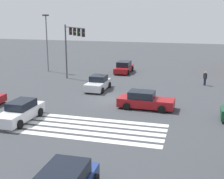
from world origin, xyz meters
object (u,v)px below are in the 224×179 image
(car_0, at_px, (124,67))
(car_1, at_px, (145,101))
(pedestrian, at_px, (205,78))
(street_light_pole_b, at_px, (47,38))
(traffic_signal_mast, at_px, (72,39))
(car_6, at_px, (98,83))
(car_5, at_px, (21,112))

(car_0, xyz_separation_m, car_1, (5.51, -15.48, -0.04))
(car_0, height_order, pedestrian, pedestrian)
(street_light_pole_b, bearing_deg, car_1, -40.54)
(traffic_signal_mast, distance_m, car_0, 9.35)
(traffic_signal_mast, relative_size, street_light_pole_b, 0.85)
(car_0, xyz_separation_m, pedestrian, (10.59, -5.10, 0.16))
(car_0, height_order, street_light_pole_b, street_light_pole_b)
(traffic_signal_mast, height_order, pedestrian, traffic_signal_mast)
(traffic_signal_mast, height_order, car_6, traffic_signal_mast)
(car_6, bearing_deg, car_0, 177.85)
(car_5, height_order, car_6, car_5)
(street_light_pole_b, bearing_deg, car_6, -39.83)
(pedestrian, xyz_separation_m, street_light_pole_b, (-21.03, 3.26, 3.79))
(traffic_signal_mast, height_order, street_light_pole_b, street_light_pole_b)
(car_0, relative_size, street_light_pole_b, 0.59)
(car_6, relative_size, pedestrian, 2.64)
(traffic_signal_mast, relative_size, car_0, 1.43)
(street_light_pole_b, bearing_deg, traffic_signal_mast, -41.04)
(traffic_signal_mast, bearing_deg, pedestrian, 51.89)
(pedestrian, bearing_deg, car_6, -19.92)
(car_5, height_order, pedestrian, pedestrian)
(traffic_signal_mast, height_order, car_5, traffic_signal_mast)
(car_1, height_order, street_light_pole_b, street_light_pole_b)
(car_5, distance_m, street_light_pole_b, 21.03)
(traffic_signal_mast, distance_m, car_6, 6.83)
(car_0, distance_m, pedestrian, 11.76)
(traffic_signal_mast, distance_m, pedestrian, 15.83)
(car_5, relative_size, pedestrian, 3.00)
(traffic_signal_mast, xyz_separation_m, car_6, (4.17, -3.27, -4.31))
(traffic_signal_mast, height_order, car_1, traffic_signal_mast)
(car_6, relative_size, street_light_pole_b, 0.54)
(street_light_pole_b, bearing_deg, pedestrian, -8.80)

